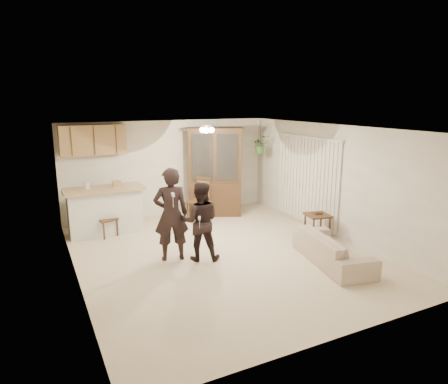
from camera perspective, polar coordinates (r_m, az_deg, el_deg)
name	(u,v)px	position (r m, az deg, el deg)	size (l,w,h in m)	color
floor	(223,254)	(8.09, -0.14, -8.87)	(6.50, 6.50, 0.00)	beige
ceiling	(223,128)	(7.52, -0.15, 9.08)	(5.50, 6.50, 0.02)	silver
wall_back	(169,168)	(10.66, -7.90, 3.38)	(5.50, 0.02, 2.50)	white
wall_front	(340,248)	(5.12, 16.30, -7.74)	(5.50, 0.02, 2.50)	white
wall_left	(72,211)	(6.98, -20.85, -2.52)	(0.02, 6.50, 2.50)	white
wall_right	(333,181)	(9.23, 15.36, 1.53)	(0.02, 6.50, 2.50)	white
breakfast_bar	(105,213)	(9.54, -16.59, -2.83)	(1.60, 0.55, 1.00)	silver
bar_top	(104,189)	(9.41, -16.81, 0.40)	(1.75, 0.70, 0.08)	tan
upper_cabinets	(93,140)	(9.94, -18.22, 7.10)	(1.50, 0.34, 0.70)	#9B7744
vertical_blinds	(306,181)	(9.91, 11.70, 1.61)	(0.06, 2.30, 2.10)	silver
ceiling_fixture	(207,129)	(8.70, -2.49, 8.95)	(0.36, 0.36, 0.20)	#FEEABE
hanging_plant	(260,144)	(10.78, 5.23, 6.78)	(0.43, 0.37, 0.48)	#386127
plant_cord	(261,132)	(10.75, 5.26, 8.50)	(0.01, 0.01, 0.65)	black
sofa	(333,245)	(7.83, 15.30, -7.25)	(1.87, 0.73, 0.73)	beige
adult	(171,214)	(7.63, -7.58, -3.20)	(0.66, 0.43, 1.80)	black
child	(200,226)	(7.64, -3.41, -4.84)	(0.66, 0.51, 1.35)	black
china_hutch	(215,173)	(10.53, -1.32, 2.79)	(1.57, 1.12, 2.32)	#372414
side_table	(317,226)	(9.15, 13.17, -4.70)	(0.58, 0.58, 0.61)	#372414
chair_bar	(107,225)	(9.42, -16.40, -4.55)	(0.51, 0.51, 0.91)	#372414
chair_hutch_left	(199,209)	(10.16, -3.66, -2.42)	(0.68, 0.68, 1.11)	#372414
chair_hutch_right	(212,202)	(10.78, -1.65, -1.48)	(0.70, 0.70, 1.12)	#372414
controller_adult	(173,195)	(7.10, -7.30, -0.39)	(0.05, 0.16, 0.05)	silver
controller_child	(199,218)	(7.23, -3.53, -3.73)	(0.04, 0.13, 0.04)	silver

